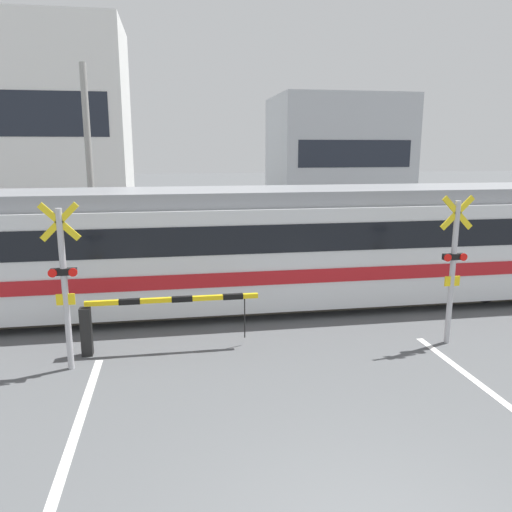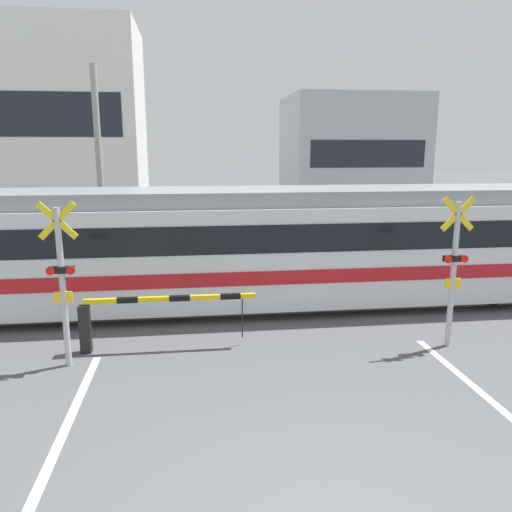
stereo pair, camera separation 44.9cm
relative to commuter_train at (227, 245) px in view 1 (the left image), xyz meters
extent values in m
cube|color=#6B6051|center=(0.48, -0.72, -1.55)|extent=(50.00, 0.10, 0.08)
cube|color=#6B6051|center=(0.48, 0.72, -1.55)|extent=(50.00, 0.10, 0.08)
cube|color=silver|center=(0.00, 0.00, -0.18)|extent=(21.46, 2.60, 2.38)
cube|color=gray|center=(0.00, 0.00, 1.19)|extent=(21.24, 2.29, 0.36)
cube|color=red|center=(0.00, 0.00, -0.53)|extent=(21.48, 2.66, 0.32)
cube|color=black|center=(0.00, 0.00, 0.36)|extent=(20.60, 2.64, 0.64)
cylinder|color=black|center=(6.65, -0.72, -1.21)|extent=(0.76, 0.12, 0.76)
cylinder|color=black|center=(6.65, 0.72, -1.21)|extent=(0.76, 0.12, 0.76)
cube|color=black|center=(-3.02, -2.53, -1.11)|extent=(0.20, 0.20, 0.96)
cube|color=yellow|center=(-1.35, -2.53, -0.56)|extent=(3.35, 0.09, 0.09)
cube|color=black|center=(-2.19, -2.53, -0.56)|extent=(0.40, 0.10, 0.10)
cube|color=black|center=(-1.18, -2.53, -0.56)|extent=(0.40, 0.10, 0.10)
cube|color=black|center=(-0.18, -2.53, -0.56)|extent=(0.40, 0.10, 0.10)
cylinder|color=black|center=(0.05, -2.53, -1.02)|extent=(0.02, 0.02, 0.83)
cube|color=black|center=(3.98, 3.09, -1.11)|extent=(0.20, 0.20, 0.96)
cube|color=yellow|center=(2.31, 3.09, -0.56)|extent=(3.35, 0.09, 0.09)
cube|color=black|center=(3.14, 3.09, -0.56)|extent=(0.40, 0.10, 0.10)
cube|color=black|center=(2.14, 3.09, -0.56)|extent=(0.40, 0.10, 0.10)
cube|color=black|center=(1.14, 3.09, -0.56)|extent=(0.40, 0.10, 0.10)
cylinder|color=black|center=(0.90, 3.09, -1.02)|extent=(0.02, 0.02, 0.83)
cylinder|color=#B2B2B7|center=(-3.22, -3.12, -0.13)|extent=(0.11, 0.11, 2.93)
cube|color=yellow|center=(-3.22, -3.12, 1.10)|extent=(0.68, 0.04, 0.68)
cube|color=yellow|center=(-3.22, -3.12, 1.10)|extent=(0.68, 0.04, 0.68)
cube|color=black|center=(-3.22, -3.12, 0.22)|extent=(0.44, 0.12, 0.12)
cylinder|color=red|center=(-3.39, -3.19, 0.22)|extent=(0.15, 0.03, 0.15)
cylinder|color=red|center=(-3.05, -3.19, 0.22)|extent=(0.15, 0.03, 0.15)
cube|color=yellow|center=(-3.22, -3.14, -0.28)|extent=(0.32, 0.03, 0.20)
cylinder|color=#B2B2B7|center=(4.18, -3.12, -0.13)|extent=(0.11, 0.11, 2.93)
cube|color=yellow|center=(4.18, -3.12, 1.10)|extent=(0.68, 0.04, 0.68)
cube|color=yellow|center=(4.18, -3.12, 1.10)|extent=(0.68, 0.04, 0.68)
cube|color=black|center=(4.18, -3.12, 0.22)|extent=(0.44, 0.12, 0.12)
cylinder|color=red|center=(4.01, -3.19, 0.22)|extent=(0.15, 0.03, 0.15)
cylinder|color=red|center=(4.35, -3.19, 0.22)|extent=(0.15, 0.03, 0.15)
cube|color=yellow|center=(4.18, -3.14, -0.28)|extent=(0.32, 0.03, 0.20)
cylinder|color=#23232D|center=(1.40, 5.60, -1.18)|extent=(0.13, 0.13, 0.82)
cylinder|color=#23232D|center=(1.54, 5.60, -1.18)|extent=(0.13, 0.13, 0.82)
cube|color=navy|center=(1.47, 5.60, -0.45)|extent=(0.38, 0.22, 0.65)
sphere|color=tan|center=(1.47, 5.60, -0.01)|extent=(0.22, 0.22, 0.22)
cube|color=white|center=(-7.14, 14.97, 3.35)|extent=(7.54, 5.65, 9.89)
cube|color=#1E232D|center=(-7.14, 12.14, 3.85)|extent=(6.33, 0.03, 1.98)
cube|color=#B2B7BC|center=(7.81, 14.97, 1.76)|extent=(6.97, 5.65, 6.69)
cube|color=#1E232D|center=(7.81, 12.14, 2.09)|extent=(5.85, 0.03, 1.34)
cylinder|color=gray|center=(-3.97, 5.59, 1.73)|extent=(0.22, 0.22, 6.64)
camera|label=1|loc=(-1.33, -12.00, 2.32)|focal=35.00mm
camera|label=2|loc=(-0.89, -12.07, 2.32)|focal=35.00mm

